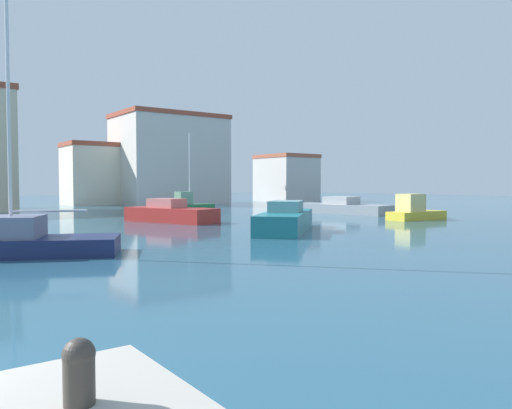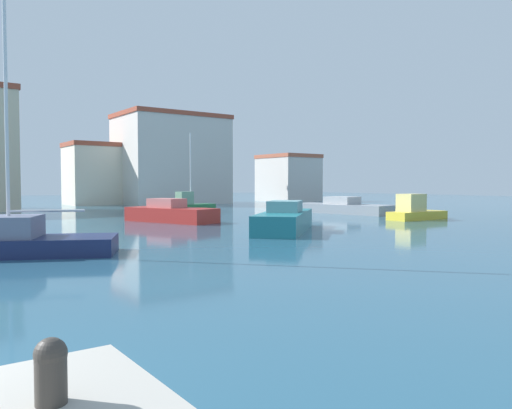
{
  "view_description": "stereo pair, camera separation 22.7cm",
  "coord_description": "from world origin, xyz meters",
  "px_view_note": "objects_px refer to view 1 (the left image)",
  "views": [
    {
      "loc": [
        0.61,
        -5.82,
        2.46
      ],
      "look_at": [
        19.42,
        19.66,
        1.1
      ],
      "focal_mm": 34.96,
      "sensor_mm": 36.0,
      "label": 1
    },
    {
      "loc": [
        0.79,
        -5.96,
        2.46
      ],
      "look_at": [
        19.42,
        19.66,
        1.1
      ],
      "focal_mm": 34.96,
      "sensor_mm": 36.0,
      "label": 2
    }
  ],
  "objects_px": {
    "mooring_bollard": "(79,369)",
    "sailboat_navy_inner_mooring": "(9,240)",
    "motorboat_yellow_far_right": "(414,211)",
    "sailboat_green_near_pier": "(188,205)",
    "motorboat_grey_outer_mooring": "(340,207)",
    "motorboat_red_distant_east": "(171,213)",
    "motorboat_teal_behind_lamppost": "(286,220)"
  },
  "relations": [
    {
      "from": "motorboat_grey_outer_mooring",
      "to": "motorboat_red_distant_east",
      "type": "bearing_deg",
      "value": -179.72
    },
    {
      "from": "motorboat_teal_behind_lamppost",
      "to": "motorboat_grey_outer_mooring",
      "type": "height_order",
      "value": "motorboat_teal_behind_lamppost"
    },
    {
      "from": "sailboat_navy_inner_mooring",
      "to": "sailboat_green_near_pier",
      "type": "bearing_deg",
      "value": 47.68
    },
    {
      "from": "sailboat_navy_inner_mooring",
      "to": "motorboat_red_distant_east",
      "type": "height_order",
      "value": "sailboat_navy_inner_mooring"
    },
    {
      "from": "motorboat_red_distant_east",
      "to": "motorboat_grey_outer_mooring",
      "type": "bearing_deg",
      "value": 0.28
    },
    {
      "from": "sailboat_green_near_pier",
      "to": "motorboat_yellow_far_right",
      "type": "height_order",
      "value": "sailboat_green_near_pier"
    },
    {
      "from": "motorboat_yellow_far_right",
      "to": "mooring_bollard",
      "type": "bearing_deg",
      "value": -148.09
    },
    {
      "from": "mooring_bollard",
      "to": "motorboat_red_distant_east",
      "type": "relative_size",
      "value": 0.07
    },
    {
      "from": "motorboat_teal_behind_lamppost",
      "to": "motorboat_red_distant_east",
      "type": "bearing_deg",
      "value": 102.55
    },
    {
      "from": "motorboat_yellow_far_right",
      "to": "motorboat_grey_outer_mooring",
      "type": "bearing_deg",
      "value": 81.28
    },
    {
      "from": "sailboat_green_near_pier",
      "to": "sailboat_navy_inner_mooring",
      "type": "distance_m",
      "value": 25.47
    },
    {
      "from": "motorboat_grey_outer_mooring",
      "to": "motorboat_yellow_far_right",
      "type": "bearing_deg",
      "value": -98.72
    },
    {
      "from": "mooring_bollard",
      "to": "sailboat_navy_inner_mooring",
      "type": "distance_m",
      "value": 15.1
    },
    {
      "from": "sailboat_navy_inner_mooring",
      "to": "motorboat_grey_outer_mooring",
      "type": "distance_m",
      "value": 28.34
    },
    {
      "from": "motorboat_grey_outer_mooring",
      "to": "sailboat_navy_inner_mooring",
      "type": "bearing_deg",
      "value": -158.97
    },
    {
      "from": "motorboat_grey_outer_mooring",
      "to": "mooring_bollard",
      "type": "bearing_deg",
      "value": -138.78
    },
    {
      "from": "motorboat_red_distant_east",
      "to": "motorboat_grey_outer_mooring",
      "type": "distance_m",
      "value": 15.36
    },
    {
      "from": "sailboat_navy_inner_mooring",
      "to": "motorboat_grey_outer_mooring",
      "type": "relative_size",
      "value": 1.23
    },
    {
      "from": "motorboat_grey_outer_mooring",
      "to": "sailboat_green_near_pier",
      "type": "bearing_deg",
      "value": 137.03
    },
    {
      "from": "motorboat_yellow_far_right",
      "to": "motorboat_teal_behind_lamppost",
      "type": "height_order",
      "value": "motorboat_yellow_far_right"
    },
    {
      "from": "motorboat_teal_behind_lamppost",
      "to": "motorboat_grey_outer_mooring",
      "type": "bearing_deg",
      "value": 34.07
    },
    {
      "from": "sailboat_green_near_pier",
      "to": "motorboat_grey_outer_mooring",
      "type": "xyz_separation_m",
      "value": [
        9.3,
        -8.67,
        -0.13
      ]
    },
    {
      "from": "sailboat_navy_inner_mooring",
      "to": "motorboat_red_distant_east",
      "type": "relative_size",
      "value": 1.65
    },
    {
      "from": "sailboat_green_near_pier",
      "to": "motorboat_teal_behind_lamppost",
      "type": "distance_m",
      "value": 18.17
    },
    {
      "from": "mooring_bollard",
      "to": "motorboat_yellow_far_right",
      "type": "distance_m",
      "value": 32.29
    },
    {
      "from": "mooring_bollard",
      "to": "sailboat_navy_inner_mooring",
      "type": "xyz_separation_m",
      "value": [
        2.19,
        14.92,
        -0.61
      ]
    },
    {
      "from": "sailboat_navy_inner_mooring",
      "to": "motorboat_teal_behind_lamppost",
      "type": "bearing_deg",
      "value": 4.92
    },
    {
      "from": "mooring_bollard",
      "to": "sailboat_green_near_pier",
      "type": "distance_m",
      "value": 38.91
    },
    {
      "from": "motorboat_yellow_far_right",
      "to": "motorboat_red_distant_east",
      "type": "height_order",
      "value": "motorboat_yellow_far_right"
    },
    {
      "from": "mooring_bollard",
      "to": "sailboat_navy_inner_mooring",
      "type": "height_order",
      "value": "sailboat_navy_inner_mooring"
    },
    {
      "from": "sailboat_green_near_pier",
      "to": "motorboat_grey_outer_mooring",
      "type": "distance_m",
      "value": 12.71
    },
    {
      "from": "sailboat_green_near_pier",
      "to": "motorboat_red_distant_east",
      "type": "bearing_deg",
      "value": -124.73
    }
  ]
}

